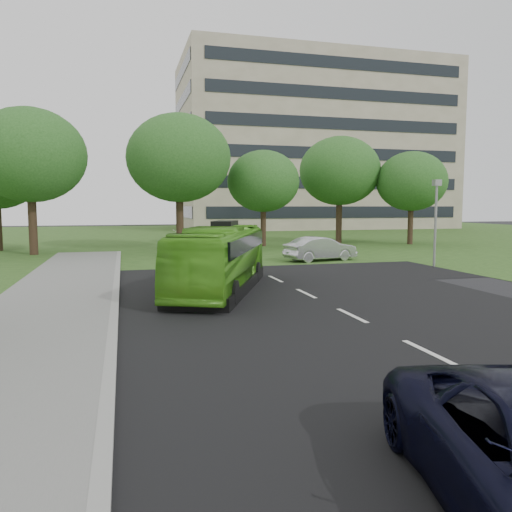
% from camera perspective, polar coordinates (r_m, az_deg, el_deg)
% --- Properties ---
extents(ground, '(160.00, 160.00, 0.00)m').
position_cam_1_polar(ground, '(14.07, 14.47, -8.38)').
color(ground, black).
rests_on(ground, ground).
extents(street_surfaces, '(120.00, 120.00, 0.15)m').
position_cam_1_polar(street_surfaces, '(35.36, -4.46, 0.29)').
color(street_surfaces, black).
rests_on(street_surfaces, ground).
extents(office_building, '(40.10, 20.10, 25.00)m').
position_cam_1_polar(office_building, '(79.73, 6.44, 12.29)').
color(office_building, gray).
rests_on(office_building, ground).
extents(tree_park_a, '(7.54, 7.54, 10.02)m').
position_cam_1_polar(tree_park_a, '(37.84, -24.45, 10.43)').
color(tree_park_a, black).
rests_on(tree_park_a, ground).
extents(tree_park_b, '(7.90, 7.90, 10.36)m').
position_cam_1_polar(tree_park_b, '(39.11, -8.80, 10.97)').
color(tree_park_b, black).
rests_on(tree_park_b, ground).
extents(tree_park_c, '(6.01, 6.01, 7.98)m').
position_cam_1_polar(tree_park_c, '(41.86, 0.85, 8.53)').
color(tree_park_c, black).
rests_on(tree_park_c, ground).
extents(tree_park_d, '(7.26, 7.26, 9.59)m').
position_cam_1_polar(tree_park_d, '(46.13, 9.55, 9.55)').
color(tree_park_d, black).
rests_on(tree_park_d, ground).
extents(tree_park_e, '(6.07, 6.07, 8.09)m').
position_cam_1_polar(tree_park_e, '(45.97, 17.37, 8.13)').
color(tree_park_e, black).
rests_on(tree_park_e, ground).
extents(bus, '(5.64, 9.39, 2.59)m').
position_cam_1_polar(bus, '(19.91, -4.09, -0.30)').
color(bus, '#50A81F').
rests_on(bus, ground).
extents(sedan, '(4.76, 2.53, 1.49)m').
position_cam_1_polar(sedan, '(31.01, 7.38, 0.82)').
color(sedan, '#B9B9BE').
rests_on(sedan, ground).
extents(camera_pole, '(0.47, 0.43, 4.83)m').
position_cam_1_polar(camera_pole, '(29.43, 19.87, 4.88)').
color(camera_pole, gray).
rests_on(camera_pole, ground).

